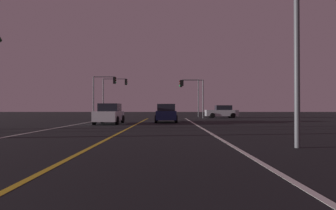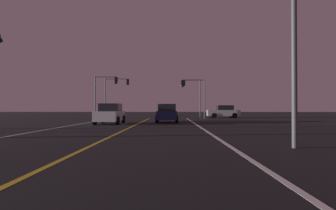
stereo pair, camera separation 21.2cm
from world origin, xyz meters
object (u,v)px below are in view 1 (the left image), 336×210
at_px(car_crossing_side, 223,112).
at_px(traffic_light_near_right, 192,89).
at_px(street_lamp_left_mid, 4,39).
at_px(car_oncoming, 111,114).
at_px(traffic_light_far_left, 116,88).
at_px(traffic_light_far_right, 191,89).
at_px(car_ahead_far, 167,113).
at_px(traffic_light_near_left, 105,87).

xyz_separation_m(car_crossing_side, traffic_light_near_right, (-4.29, -1.53, 2.93)).
distance_m(traffic_light_near_right, street_lamp_left_mid, 24.49).
distance_m(car_oncoming, traffic_light_far_left, 19.13).
bearing_deg(traffic_light_far_right, street_lamp_left_mid, 65.33).
bearing_deg(car_ahead_far, traffic_light_near_left, 38.35).
relative_size(car_oncoming, traffic_light_near_left, 0.79).
height_order(car_crossing_side, traffic_light_far_left, traffic_light_far_left).
bearing_deg(street_lamp_left_mid, traffic_light_far_left, 87.89).
height_order(car_oncoming, traffic_light_near_left, traffic_light_near_left).
distance_m(car_oncoming, traffic_light_near_left, 13.87).
height_order(car_oncoming, street_lamp_left_mid, street_lamp_left_mid).
bearing_deg(car_crossing_side, traffic_light_near_right, 19.60).
relative_size(traffic_light_far_right, traffic_light_far_left, 0.98).
height_order(car_ahead_far, street_lamp_left_mid, street_lamp_left_mid).
distance_m(traffic_light_near_left, traffic_light_far_right, 12.87).
bearing_deg(traffic_light_far_right, traffic_light_near_left, 25.30).
xyz_separation_m(car_crossing_side, traffic_light_near_left, (-15.61, -1.53, 3.22)).
distance_m(car_ahead_far, traffic_light_far_right, 16.50).
xyz_separation_m(car_oncoming, traffic_light_far_right, (8.23, 18.56, 3.32)).
height_order(traffic_light_far_right, street_lamp_left_mid, street_lamp_left_mid).
bearing_deg(traffic_light_far_right, traffic_light_far_left, -0.00).
bearing_deg(car_crossing_side, car_oncoming, 50.09).
bearing_deg(traffic_light_near_right, traffic_light_far_left, -26.53).
relative_size(car_crossing_side, car_ahead_far, 1.00).
height_order(car_crossing_side, street_lamp_left_mid, street_lamp_left_mid).
relative_size(traffic_light_near_left, traffic_light_far_right, 0.97).
height_order(traffic_light_far_right, traffic_light_far_left, traffic_light_far_left).
bearing_deg(traffic_light_far_left, car_oncoming, -80.51).
bearing_deg(traffic_light_far_left, street_lamp_left_mid, -92.11).
xyz_separation_m(car_oncoming, traffic_light_near_left, (-3.41, 13.06, 3.22)).
height_order(car_crossing_side, car_oncoming, same).
bearing_deg(car_ahead_far, car_crossing_side, -32.37).
bearing_deg(traffic_light_near_left, car_oncoming, -75.38).
xyz_separation_m(car_ahead_far, traffic_light_near_right, (3.19, 10.27, 2.93)).
bearing_deg(traffic_light_near_right, car_crossing_side, -160.40).
bearing_deg(traffic_light_far_left, car_crossing_side, -14.56).
bearing_deg(traffic_light_near_right, traffic_light_near_left, 0.00).
bearing_deg(car_crossing_side, traffic_light_far_right, -45.00).
bearing_deg(car_crossing_side, traffic_light_far_left, -14.56).
bearing_deg(traffic_light_near_left, traffic_light_far_left, 86.84).
relative_size(car_crossing_side, traffic_light_near_right, 0.86).
bearing_deg(car_ahead_far, car_oncoming, 120.54).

